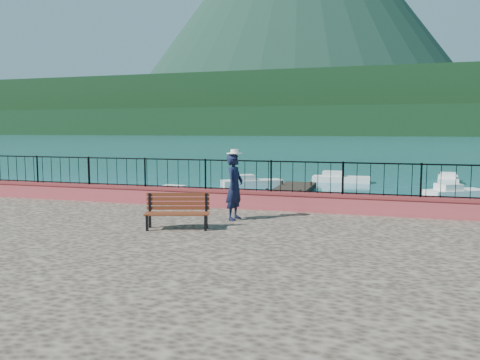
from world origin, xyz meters
The scene contains 16 objects.
ground centered at (0.00, 0.00, 0.00)m, with size 2000.00×2000.00×0.00m, color #19596B.
parapet centered at (0.00, 3.70, 1.49)m, with size 28.00×0.46×0.58m, color #A73C42.
railing centered at (0.00, 3.70, 2.25)m, with size 27.00×0.05×0.95m, color black.
dock centered at (-2.00, 12.00, 0.15)m, with size 2.00×16.00×0.30m, color #2D231C.
far_forest centered at (0.00, 300.00, 9.00)m, with size 900.00×60.00×18.00m, color black.
foothills centered at (0.00, 360.00, 22.00)m, with size 900.00×120.00×44.00m, color black.
volcano centered at (-120.00, 700.00, 190.00)m, with size 560.00×560.00×380.00m, color #142D23.
park_bench centered at (-1.92, 0.18, 1.48)m, with size 1.70×0.98×0.89m.
person centered at (-0.91, 1.81, 2.13)m, with size 0.67×0.44×1.85m, color black.
hat centered at (-0.91, 1.81, 3.11)m, with size 0.44×0.44×0.12m, color white.
boat_0 centered at (-7.03, 11.84, 0.40)m, with size 3.36×1.30×0.80m, color silver.
boat_1 centered at (6.25, 11.09, 0.40)m, with size 3.99×1.30×0.80m, color silver.
boat_2 centered at (7.01, 17.36, 0.40)m, with size 3.33×1.30×0.80m, color silver.
boat_3 centered at (-5.11, 19.00, 0.40)m, with size 3.96×1.30×0.80m, color silver.
boat_4 centered at (0.34, 23.20, 0.40)m, with size 4.01×1.30×0.80m, color silver.
boat_5 centered at (7.54, 24.79, 0.40)m, with size 4.11×1.30×0.80m, color white.
Camera 1 is at (2.97, -10.53, 3.71)m, focal length 35.00 mm.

